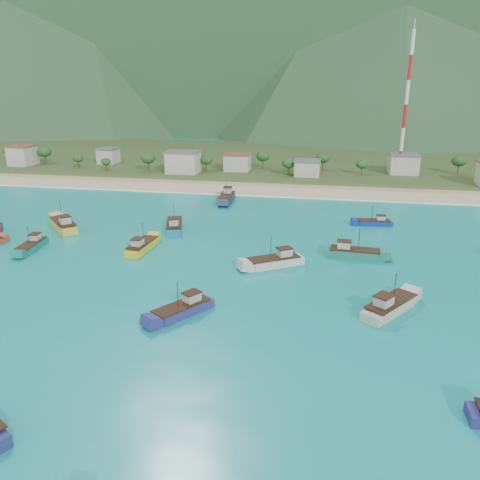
% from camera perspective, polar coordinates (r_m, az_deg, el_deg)
% --- Properties ---
extents(ground, '(600.00, 600.00, 0.00)m').
position_cam_1_polar(ground, '(79.23, -7.45, -5.83)').
color(ground, '#0C7D8A').
rests_on(ground, ground).
extents(beach, '(400.00, 18.00, 1.20)m').
position_cam_1_polar(beach, '(152.74, 1.65, 6.24)').
color(beach, beige).
rests_on(beach, ground).
extents(land, '(400.00, 110.00, 2.40)m').
position_cam_1_polar(land, '(212.22, 4.28, 9.67)').
color(land, '#385123').
rests_on(land, ground).
extents(surf_line, '(400.00, 2.50, 0.08)m').
position_cam_1_polar(surf_line, '(143.60, 1.04, 5.45)').
color(surf_line, white).
rests_on(surf_line, ground).
extents(village, '(216.00, 30.15, 7.39)m').
position_cam_1_polar(village, '(172.30, 5.44, 9.20)').
color(village, beige).
rests_on(village, ground).
extents(vegetation, '(276.17, 25.75, 9.29)m').
position_cam_1_polar(vegetation, '(175.41, 3.51, 9.52)').
color(vegetation, '#235623').
rests_on(vegetation, ground).
extents(radio_tower, '(1.20, 1.20, 48.07)m').
position_cam_1_polar(radio_tower, '(178.41, 19.58, 15.31)').
color(radio_tower, red).
rests_on(radio_tower, ground).
extents(boat_0, '(10.89, 3.89, 6.32)m').
position_cam_1_polar(boat_0, '(94.60, 13.68, -1.61)').
color(boat_0, '#207564').
rests_on(boat_0, ground).
extents(boat_2, '(8.12, 9.82, 5.87)m').
position_cam_1_polar(boat_2, '(70.35, -7.01, -8.49)').
color(boat_2, navy).
rests_on(boat_2, ground).
extents(boat_3, '(10.95, 11.19, 7.14)m').
position_cam_1_polar(boat_3, '(117.34, -20.72, 1.69)').
color(boat_3, gold).
rests_on(boat_3, ground).
extents(boat_5, '(10.92, 8.55, 6.43)m').
position_cam_1_polar(boat_5, '(87.78, 4.24, -2.69)').
color(boat_5, beige).
rests_on(boat_5, ground).
extents(boat_6, '(6.36, 11.71, 6.63)m').
position_cam_1_polar(boat_6, '(110.28, -8.00, 1.66)').
color(boat_6, '#15769C').
rests_on(boat_6, ground).
extents(boat_8, '(9.10, 10.76, 6.48)m').
position_cam_1_polar(boat_8, '(74.00, 17.80, -7.78)').
color(boat_8, beige).
rests_on(boat_8, ground).
extents(boat_16, '(3.85, 9.67, 5.56)m').
position_cam_1_polar(boat_16, '(105.54, -24.03, -0.70)').
color(boat_16, '#16786A').
rests_on(boat_16, ground).
extents(boat_17, '(4.35, 12.33, 7.16)m').
position_cam_1_polar(boat_17, '(136.44, -1.64, 5.14)').
color(boat_17, navy).
rests_on(boat_17, ground).
extents(boat_21, '(8.58, 3.30, 4.95)m').
position_cam_1_polar(boat_21, '(117.59, 16.01, 2.02)').
color(boat_21, navy).
rests_on(boat_21, ground).
extents(boat_27, '(3.67, 10.37, 6.03)m').
position_cam_1_polar(boat_27, '(98.01, -11.84, -0.80)').
color(boat_27, yellow).
rests_on(boat_27, ground).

